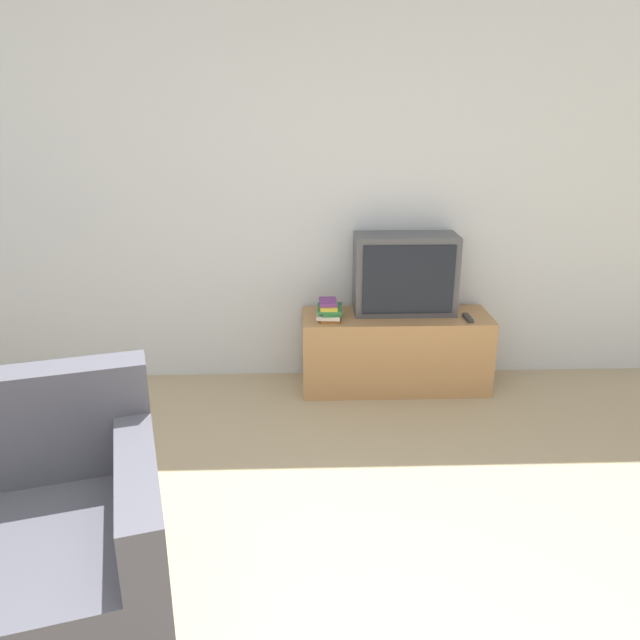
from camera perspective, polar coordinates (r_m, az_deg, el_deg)
wall_back at (r=4.22m, az=-4.59°, el=11.58°), size 9.00×0.06×2.60m
tv_stand at (r=4.28m, az=6.87°, el=-2.85°), size 1.26×0.43×0.52m
television at (r=4.19m, az=7.78°, el=4.18°), size 0.67×0.29×0.53m
book_stack at (r=4.08m, az=0.84°, el=0.90°), size 0.18×0.24×0.13m
remote_on_stand at (r=4.19m, az=13.35°, el=0.19°), size 0.04×0.15×0.02m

